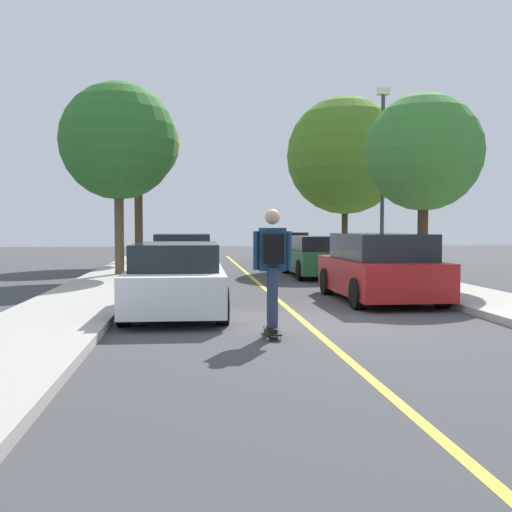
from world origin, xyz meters
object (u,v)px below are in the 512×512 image
street_tree_right_near (345,156)px  skateboarder (273,261)px  parked_car_right_nearest (380,268)px  streetlamp (383,169)px  parked_car_right_far (285,248)px  skateboard (272,331)px  fire_hydrant (382,266)px  street_tree_left_near (138,144)px  parked_car_left_near (182,258)px  street_tree_left_nearest (118,142)px  street_tree_right_nearest (424,153)px  parked_car_right_near (318,257)px  parked_car_left_nearest (176,279)px

street_tree_right_near → skateboarder: size_ratio=3.71×
parked_car_right_nearest → streetlamp: size_ratio=0.71×
parked_car_right_far → skateboard: (-2.96, -17.79, -0.61)m
fire_hydrant → street_tree_left_near: bearing=130.9°
parked_car_left_near → fire_hydrant: bearing=-7.2°
parked_car_right_far → fire_hydrant: bearing=-80.8°
parked_car_right_nearest → street_tree_left_nearest: (-6.47, 6.57, 3.61)m
parked_car_right_far → street_tree_right_near: street_tree_right_near is taller
street_tree_right_nearest → fire_hydrant: 3.69m
fire_hydrant → parked_car_left_near: bearing=172.8°
skateboarder → skateboard: bearing=87.1°
parked_car_right_nearest → fire_hydrant: 4.72m
parked_car_right_near → street_tree_right_near: 6.17m
street_tree_left_nearest → street_tree_left_near: bearing=90.0°
fire_hydrant → skateboarder: (-4.46, -8.59, 0.66)m
street_tree_right_nearest → skateboard: bearing=-126.7°
street_tree_right_nearest → skateboarder: size_ratio=2.79×
street_tree_right_near → fire_hydrant: size_ratio=9.64×
parked_car_left_nearest → streetlamp: bearing=47.7°
parked_car_left_nearest → street_tree_right_nearest: bearing=32.6°
fire_hydrant → streetlamp: size_ratio=0.12×
skateboard → parked_car_right_near: bearing=74.4°
street_tree_right_near → streetlamp: (-0.26, -5.64, -1.07)m
parked_car_right_near → skateboard: parked_car_right_near is taller
parked_car_left_nearest → street_tree_right_nearest: size_ratio=0.82×
street_tree_right_near → parked_car_left_nearest: bearing=-117.4°
parked_car_left_near → skateboarder: skateboarder is taller
parked_car_right_near → street_tree_right_nearest: bearing=-63.0°
street_tree_left_near → street_tree_right_nearest: 14.05m
parked_car_right_nearest → street_tree_left_nearest: 9.90m
parked_car_left_near → street_tree_right_near: size_ratio=0.66×
street_tree_right_nearest → skateboarder: (-4.98, -6.72, -2.49)m
parked_car_right_near → parked_car_right_nearest: bearing=-90.0°
parked_car_left_nearest → parked_car_right_nearest: (4.46, 1.54, 0.07)m
parked_car_left_near → street_tree_right_nearest: street_tree_right_nearest is taller
parked_car_right_far → fire_hydrant: 9.36m
parked_car_left_nearest → parked_car_right_far: (4.46, 15.24, 0.02)m
parked_car_left_nearest → street_tree_right_near: bearing=62.6°
parked_car_left_near → street_tree_left_nearest: street_tree_left_nearest is taller
street_tree_left_nearest → fire_hydrant: bearing=-14.7°
parked_car_left_nearest → skateboard: (1.50, -2.55, -0.59)m
parked_car_right_near → street_tree_left_near: size_ratio=0.64×
street_tree_left_nearest → skateboarder: size_ratio=3.34×
street_tree_right_nearest → parked_car_right_near: bearing=117.0°
street_tree_right_near → skateboarder: 16.21m
streetlamp → skateboard: bearing=-116.7°
parked_car_left_nearest → skateboarder: bearing=-59.9°
parked_car_right_near → skateboard: (-2.96, -10.64, -0.57)m
parked_car_right_far → fire_hydrant: size_ratio=6.61×
parked_car_right_nearest → street_tree_right_nearest: bearing=52.3°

